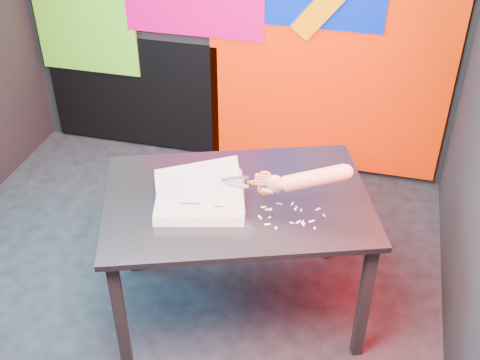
# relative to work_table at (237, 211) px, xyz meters

# --- Properties ---
(room) EXTENTS (3.01, 3.01, 2.71)m
(room) POSITION_rel_work_table_xyz_m (-0.41, -0.03, 0.68)
(room) COLOR #2B2B2F
(room) RESTS_ON ground
(backdrop) EXTENTS (2.88, 0.05, 2.08)m
(backdrop) POSITION_rel_work_table_xyz_m (-0.35, 1.43, 0.29)
(backdrop) COLOR red
(backdrop) RESTS_ON ground
(work_table) EXTENTS (1.47, 1.22, 0.75)m
(work_table) POSITION_rel_work_table_xyz_m (0.00, 0.00, 0.00)
(work_table) COLOR #252525
(work_table) RESTS_ON ground
(printout_stack) EXTENTS (0.48, 0.39, 0.22)m
(printout_stack) POSITION_rel_work_table_xyz_m (-0.15, -0.11, 0.11)
(printout_stack) COLOR beige
(printout_stack) RESTS_ON work_table
(scissors) EXTENTS (0.23, 0.03, 0.13)m
(scissors) POSITION_rel_work_table_xyz_m (0.13, -0.06, 0.23)
(scissors) COLOR silver
(scissors) RESTS_ON printout_stack
(hand_forearm) EXTENTS (0.42, 0.11, 0.18)m
(hand_forearm) POSITION_rel_work_table_xyz_m (0.34, -0.04, 0.28)
(hand_forearm) COLOR #A97657
(hand_forearm) RESTS_ON work_table
(paper_clippings) EXTENTS (0.30, 0.21, 0.00)m
(paper_clippings) POSITION_rel_work_table_xyz_m (0.26, -0.08, 0.08)
(paper_clippings) COLOR beige
(paper_clippings) RESTS_ON work_table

